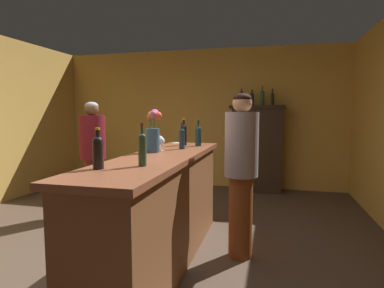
% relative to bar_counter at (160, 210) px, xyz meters
% --- Properties ---
extents(floor, '(8.88, 8.88, 0.00)m').
position_rel_bar_counter_xyz_m(floor, '(-0.41, -0.02, -0.53)').
color(floor, '#4F3E31').
rests_on(floor, ground).
extents(wall_back, '(5.69, 0.12, 2.67)m').
position_rel_bar_counter_xyz_m(wall_back, '(-0.41, 3.45, 0.80)').
color(wall_back, gold).
rests_on(wall_back, ground).
extents(bar_counter, '(0.63, 2.58, 1.05)m').
position_rel_bar_counter_xyz_m(bar_counter, '(0.00, 0.00, 0.00)').
color(bar_counter, brown).
rests_on(bar_counter, ground).
extents(display_cabinet, '(0.97, 0.43, 1.58)m').
position_rel_bar_counter_xyz_m(display_cabinet, '(0.74, 3.15, 0.29)').
color(display_cabinet, '#2E2217').
rests_on(display_cabinet, ground).
extents(wine_bottle_malbec, '(0.06, 0.06, 0.32)m').
position_rel_bar_counter_xyz_m(wine_bottle_malbec, '(0.08, -0.60, 0.66)').
color(wine_bottle_malbec, '#30472F').
rests_on(wine_bottle_malbec, bar_counter).
extents(wine_bottle_merlot, '(0.08, 0.08, 0.29)m').
position_rel_bar_counter_xyz_m(wine_bottle_merlot, '(-0.18, -0.79, 0.65)').
color(wine_bottle_merlot, black).
rests_on(wine_bottle_merlot, bar_counter).
extents(wine_bottle_pinot, '(0.07, 0.07, 0.30)m').
position_rel_bar_counter_xyz_m(wine_bottle_pinot, '(0.16, 0.90, 0.65)').
color(wine_bottle_pinot, '#182F34').
rests_on(wine_bottle_pinot, bar_counter).
extents(wine_bottle_syrah, '(0.08, 0.08, 0.33)m').
position_rel_bar_counter_xyz_m(wine_bottle_syrah, '(-0.03, 0.95, 0.66)').
color(wine_bottle_syrah, black).
rests_on(wine_bottle_syrah, bar_counter).
extents(wine_bottle_riesling, '(0.06, 0.06, 0.30)m').
position_rel_bar_counter_xyz_m(wine_bottle_riesling, '(0.06, 0.56, 0.65)').
color(wine_bottle_riesling, '#1B2D37').
rests_on(wine_bottle_riesling, bar_counter).
extents(wine_glass_front, '(0.08, 0.08, 0.14)m').
position_rel_bar_counter_xyz_m(wine_glass_front, '(-0.21, 0.58, 0.62)').
color(wine_glass_front, white).
rests_on(wine_glass_front, bar_counter).
extents(wine_glass_mid, '(0.07, 0.07, 0.14)m').
position_rel_bar_counter_xyz_m(wine_glass_mid, '(-0.10, 0.32, 0.62)').
color(wine_glass_mid, white).
rests_on(wine_glass_mid, bar_counter).
extents(flower_arrangement, '(0.17, 0.14, 0.43)m').
position_rel_bar_counter_xyz_m(flower_arrangement, '(-0.15, 0.21, 0.72)').
color(flower_arrangement, '#2D526E').
rests_on(flower_arrangement, bar_counter).
extents(cheese_plate, '(0.19, 0.19, 0.01)m').
position_rel_bar_counter_xyz_m(cheese_plate, '(-0.14, 1.13, 0.53)').
color(cheese_plate, white).
rests_on(cheese_plate, bar_counter).
extents(display_bottle_left, '(0.06, 0.06, 0.32)m').
position_rel_bar_counter_xyz_m(display_bottle_left, '(0.45, 3.15, 1.20)').
color(display_bottle_left, '#252336').
rests_on(display_bottle_left, display_cabinet).
extents(display_bottle_midleft, '(0.07, 0.07, 0.28)m').
position_rel_bar_counter_xyz_m(display_bottle_midleft, '(0.64, 3.15, 1.18)').
color(display_bottle_midleft, '#232736').
rests_on(display_bottle_midleft, display_cabinet).
extents(display_bottle_center, '(0.07, 0.07, 0.35)m').
position_rel_bar_counter_xyz_m(display_bottle_center, '(0.83, 3.15, 1.20)').
color(display_bottle_center, '#2D4B2A').
rests_on(display_bottle_center, display_cabinet).
extents(display_bottle_midright, '(0.06, 0.06, 0.30)m').
position_rel_bar_counter_xyz_m(display_bottle_midright, '(1.00, 3.15, 1.17)').
color(display_bottle_midright, black).
rests_on(display_bottle_midright, display_cabinet).
extents(patron_by_cabinet, '(0.36, 0.36, 1.60)m').
position_rel_bar_counter_xyz_m(patron_by_cabinet, '(-1.47, 1.26, 0.34)').
color(patron_by_cabinet, maroon).
rests_on(patron_by_cabinet, ground).
extents(bartender, '(0.33, 0.33, 1.64)m').
position_rel_bar_counter_xyz_m(bartender, '(0.72, 0.34, 0.37)').
color(bartender, brown).
rests_on(bartender, ground).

